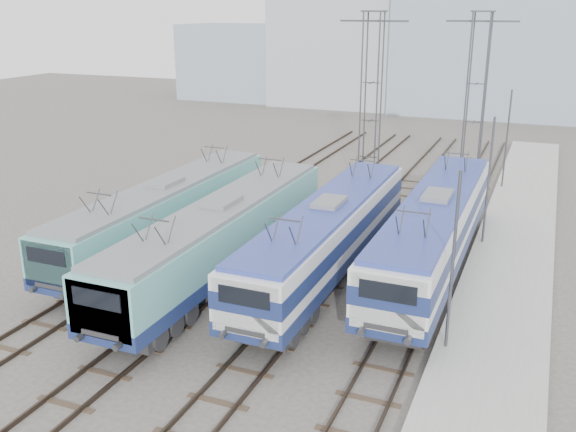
# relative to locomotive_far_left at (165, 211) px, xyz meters

# --- Properties ---
(ground) EXTENTS (160.00, 160.00, 0.00)m
(ground) POSITION_rel_locomotive_far_left_xyz_m (6.75, -7.12, -2.19)
(ground) COLOR #514C47
(platform) EXTENTS (4.00, 70.00, 0.30)m
(platform) POSITION_rel_locomotive_far_left_xyz_m (16.95, 0.88, -2.04)
(platform) COLOR #9E9E99
(platform) RESTS_ON ground
(locomotive_far_left) EXTENTS (2.78, 17.55, 3.30)m
(locomotive_far_left) POSITION_rel_locomotive_far_left_xyz_m (0.00, 0.00, 0.00)
(locomotive_far_left) COLOR navy
(locomotive_far_left) RESTS_ON ground
(locomotive_center_left) EXTENTS (2.87, 18.10, 3.41)m
(locomotive_center_left) POSITION_rel_locomotive_far_left_xyz_m (4.50, -2.30, 0.06)
(locomotive_center_left) COLOR navy
(locomotive_center_left) RESTS_ON ground
(locomotive_center_right) EXTENTS (2.83, 17.86, 3.36)m
(locomotive_center_right) POSITION_rel_locomotive_far_left_xyz_m (9.00, -0.28, 0.09)
(locomotive_center_right) COLOR navy
(locomotive_center_right) RESTS_ON ground
(locomotive_far_right) EXTENTS (2.95, 18.69, 3.51)m
(locomotive_far_right) POSITION_rel_locomotive_far_left_xyz_m (13.50, 2.13, 0.19)
(locomotive_far_right) COLOR navy
(locomotive_far_right) RESTS_ON ground
(catenary_tower_west) EXTENTS (4.50, 1.20, 12.00)m
(catenary_tower_west) POSITION_rel_locomotive_far_left_xyz_m (6.75, 14.88, 4.45)
(catenary_tower_west) COLOR #3F4247
(catenary_tower_west) RESTS_ON ground
(catenary_tower_east) EXTENTS (4.50, 1.20, 12.00)m
(catenary_tower_east) POSITION_rel_locomotive_far_left_xyz_m (13.25, 16.88, 4.45)
(catenary_tower_east) COLOR #3F4247
(catenary_tower_east) RESTS_ON ground
(mast_front) EXTENTS (0.12, 0.12, 7.00)m
(mast_front) POSITION_rel_locomotive_far_left_xyz_m (15.35, -5.12, 1.31)
(mast_front) COLOR #3F4247
(mast_front) RESTS_ON ground
(mast_mid) EXTENTS (0.12, 0.12, 7.00)m
(mast_mid) POSITION_rel_locomotive_far_left_xyz_m (15.35, 6.88, 1.31)
(mast_mid) COLOR #3F4247
(mast_mid) RESTS_ON ground
(mast_rear) EXTENTS (0.12, 0.12, 7.00)m
(mast_rear) POSITION_rel_locomotive_far_left_xyz_m (15.35, 18.88, 1.31)
(mast_rear) COLOR #3F4247
(mast_rear) RESTS_ON ground
(building_west) EXTENTS (18.00, 12.00, 14.00)m
(building_west) POSITION_rel_locomotive_far_left_xyz_m (-7.25, 54.88, 4.81)
(building_west) COLOR #9BA4AD
(building_west) RESTS_ON ground
(building_center) EXTENTS (22.00, 14.00, 18.00)m
(building_center) POSITION_rel_locomotive_far_left_xyz_m (10.75, 54.88, 6.81)
(building_center) COLOR #8695A8
(building_center) RESTS_ON ground
(building_far_west) EXTENTS (14.00, 10.00, 10.00)m
(building_far_west) POSITION_rel_locomotive_far_left_xyz_m (-23.25, 54.88, 2.81)
(building_far_west) COLOR #8695A8
(building_far_west) RESTS_ON ground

